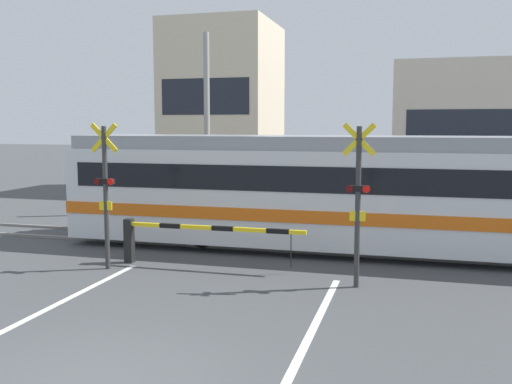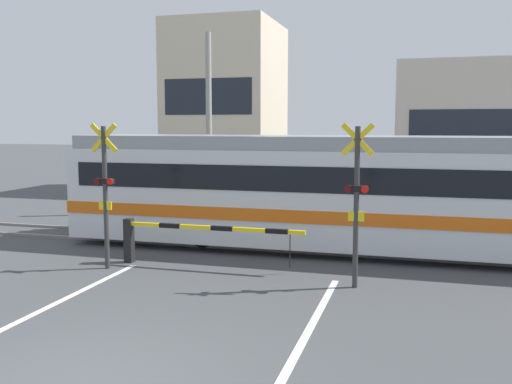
{
  "view_description": "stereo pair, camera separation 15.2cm",
  "coord_description": "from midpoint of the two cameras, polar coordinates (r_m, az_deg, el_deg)",
  "views": [
    {
      "loc": [
        3.92,
        -6.01,
        3.34
      ],
      "look_at": [
        0.0,
        8.25,
        1.6
      ],
      "focal_mm": 40.0,
      "sensor_mm": 36.0,
      "label": 1
    },
    {
      "loc": [
        4.06,
        -5.97,
        3.34
      ],
      "look_at": [
        0.0,
        8.25,
        1.6
      ],
      "focal_mm": 40.0,
      "sensor_mm": 36.0,
      "label": 2
    }
  ],
  "objects": [
    {
      "name": "rail_track_near",
      "position": [
        15.3,
        0.46,
        -5.74
      ],
      "size": [
        50.0,
        0.1,
        0.08
      ],
      "color": "gray",
      "rests_on": "ground_plane"
    },
    {
      "name": "rail_track_far",
      "position": [
        16.66,
        1.78,
        -4.72
      ],
      "size": [
        50.0,
        0.1,
        0.08
      ],
      "color": "gray",
      "rests_on": "ground_plane"
    },
    {
      "name": "road_stripe_right",
      "position": [
        7.9,
        3.18,
        -18.25
      ],
      "size": [
        0.14,
        10.02,
        0.01
      ],
      "color": "white",
      "rests_on": "ground_plane"
    },
    {
      "name": "commuter_train",
      "position": [
        15.22,
        17.62,
        -0.02
      ],
      "size": [
        19.51,
        2.99,
        3.05
      ],
      "color": "silver",
      "rests_on": "ground_plane"
    },
    {
      "name": "crossing_barrier_near",
      "position": [
        13.69,
        -7.68,
        -4.18
      ],
      "size": [
        4.47,
        0.2,
        1.08
      ],
      "color": "black",
      "rests_on": "ground_plane"
    },
    {
      "name": "crossing_barrier_far",
      "position": [
        18.27,
        7.73,
        -1.44
      ],
      "size": [
        4.47,
        0.2,
        1.08
      ],
      "color": "black",
      "rests_on": "ground_plane"
    },
    {
      "name": "crossing_signal_left",
      "position": [
        13.57,
        -14.54,
        0.29
      ],
      "size": [
        0.68,
        0.15,
        3.39
      ],
      "color": "#333333",
      "rests_on": "ground_plane"
    },
    {
      "name": "crossing_signal_right",
      "position": [
        11.76,
        10.38,
        -0.56
      ],
      "size": [
        0.68,
        0.15,
        3.39
      ],
      "color": "#333333",
      "rests_on": "ground_plane"
    },
    {
      "name": "pedestrian",
      "position": [
        20.81,
        6.88,
        0.07
      ],
      "size": [
        0.38,
        0.22,
        1.66
      ],
      "color": "#33384C",
      "rests_on": "ground_plane"
    },
    {
      "name": "building_left_of_street",
      "position": [
        29.98,
        -2.79,
        8.45
      ],
      "size": [
        5.21,
        5.64,
        8.51
      ],
      "color": "beige",
      "rests_on": "ground_plane"
    },
    {
      "name": "building_right_of_street",
      "position": [
        28.51,
        21.52,
        5.72
      ],
      "size": [
        7.35,
        5.64,
        6.16
      ],
      "color": "beige",
      "rests_on": "ground_plane"
    },
    {
      "name": "utility_pole_streetside",
      "position": [
        21.78,
        -4.53,
        6.82
      ],
      "size": [
        0.22,
        0.22,
        6.78
      ],
      "color": "gray",
      "rests_on": "ground_plane"
    }
  ]
}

